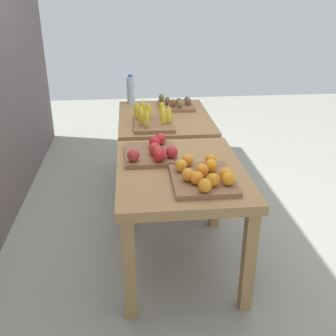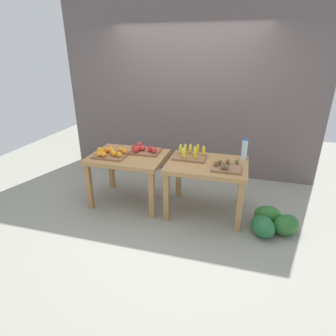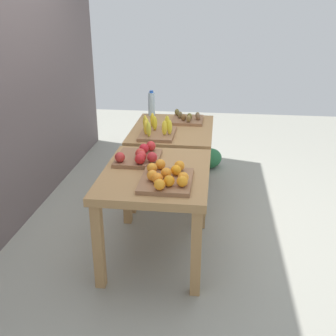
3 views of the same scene
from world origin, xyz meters
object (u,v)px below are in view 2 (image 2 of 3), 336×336
display_table_right (207,170)px  kiwi_bin (226,167)px  water_bottle (244,150)px  banana_crate (190,155)px  apple_bin (144,150)px  display_table_left (128,162)px  orange_bin (111,153)px  watermelon_pile (272,222)px

display_table_right → kiwi_bin: 0.31m
kiwi_bin → water_bottle: water_bottle is taller
kiwi_bin → banana_crate: bearing=153.1°
apple_bin → water_bottle: 1.39m
display_table_right → kiwi_bin: bearing=-28.3°
display_table_left → orange_bin: orange_bin is taller
display_table_right → water_bottle: size_ratio=3.75×
orange_bin → watermelon_pile: 2.30m
display_table_left → orange_bin: size_ratio=2.27×
kiwi_bin → watermelon_pile: bearing=-9.5°
display_table_left → orange_bin: (-0.21, -0.11, 0.15)m
kiwi_bin → watermelon_pile: (0.62, -0.10, -0.63)m
banana_crate → kiwi_bin: bearing=-26.9°
display_table_right → orange_bin: (-1.33, -0.11, 0.15)m
display_table_left → kiwi_bin: 1.38m
display_table_left → display_table_right: same height
apple_bin → watermelon_pile: (1.81, -0.40, -0.64)m
water_bottle → watermelon_pile: (0.42, -0.52, -0.73)m
water_bottle → display_table_left: bearing=-169.7°
banana_crate → apple_bin: bearing=177.0°
orange_bin → apple_bin: (0.39, 0.27, -0.00)m
apple_bin → banana_crate: bearing=-3.0°
apple_bin → banana_crate: (0.68, -0.04, 0.01)m
display_table_left → display_table_right: (1.12, 0.00, 0.00)m
water_bottle → kiwi_bin: bearing=-115.8°
banana_crate → water_bottle: (0.71, 0.16, 0.08)m
orange_bin → banana_crate: banana_crate is taller
orange_bin → banana_crate: (1.07, 0.23, 0.01)m
banana_crate → water_bottle: bearing=12.8°
display_table_left → watermelon_pile: bearing=-6.8°
display_table_left → display_table_right: size_ratio=1.00×
water_bottle → apple_bin: bearing=-174.8°
apple_bin → banana_crate: banana_crate is taller
display_table_right → watermelon_pile: 1.03m
banana_crate → watermelon_pile: size_ratio=0.65×
banana_crate → water_bottle: water_bottle is taller
display_table_right → apple_bin: size_ratio=2.50×
display_table_left → apple_bin: apple_bin is taller
display_table_right → watermelon_pile: size_ratio=1.54×
display_table_right → orange_bin: 1.34m
display_table_right → orange_bin: size_ratio=2.27×
water_bottle → watermelon_pile: water_bottle is taller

